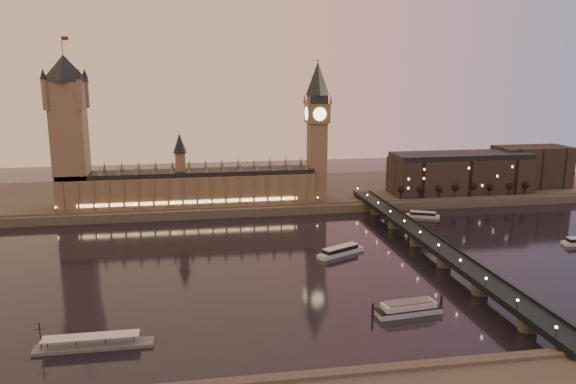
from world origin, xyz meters
name	(u,v)px	position (x,y,z in m)	size (l,w,h in m)	color
ground	(267,264)	(0.00, 0.00, 0.00)	(700.00, 700.00, 0.00)	black
far_embankment	(276,193)	(30.00, 165.00, 3.00)	(560.00, 130.00, 6.00)	#423D35
palace_of_westminster	(190,183)	(-40.12, 120.99, 21.71)	(180.00, 26.62, 52.00)	brown
victoria_tower	(69,124)	(-120.00, 121.00, 65.79)	(31.68, 31.68, 118.00)	brown
big_ben	(317,123)	(53.99, 120.99, 63.95)	(17.68, 17.68, 104.00)	brown
westminster_bridge	(429,246)	(91.61, 0.00, 5.52)	(13.20, 260.00, 15.30)	black
city_block	(484,171)	(194.94, 130.93, 22.24)	(155.00, 45.00, 34.00)	black
bare_tree_0	(403,189)	(117.79, 109.00, 14.41)	(5.55, 5.55, 11.29)	black
bare_tree_1	(421,188)	(132.03, 109.00, 14.41)	(5.55, 5.55, 11.29)	black
bare_tree_2	(438,188)	(146.27, 109.00, 14.41)	(5.55, 5.55, 11.29)	black
bare_tree_3	(456,187)	(160.50, 109.00, 14.41)	(5.55, 5.55, 11.29)	black
bare_tree_4	(473,187)	(174.74, 109.00, 14.41)	(5.55, 5.55, 11.29)	black
bare_tree_5	(490,186)	(188.97, 109.00, 14.41)	(5.55, 5.55, 11.29)	black
bare_tree_6	(507,185)	(203.21, 109.00, 14.41)	(5.55, 5.55, 11.29)	black
bare_tree_7	(524,185)	(217.44, 109.00, 14.41)	(5.55, 5.55, 11.29)	black
cruise_boat_a	(341,251)	(43.21, 9.47, 2.13)	(29.81, 19.99, 4.84)	silver
cruise_boat_b	(423,215)	(121.67, 79.16, 1.87)	(23.38, 14.58, 4.25)	silver
moored_barge	(408,308)	(51.15, -71.97, 2.58)	(33.19, 11.15, 6.12)	#9AB2C5
pontoon_pier	(94,345)	(-76.16, -80.64, 1.25)	(43.43, 7.24, 11.58)	#595B5E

